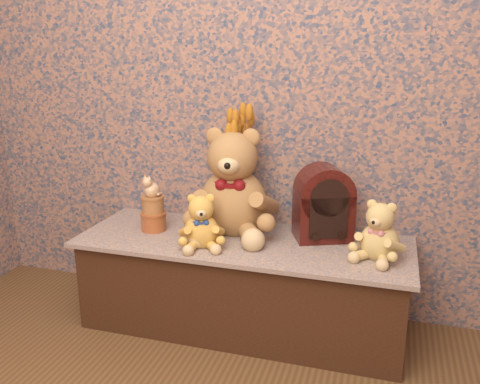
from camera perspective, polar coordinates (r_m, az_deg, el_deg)
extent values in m
cube|color=#334868|center=(2.42, 2.26, 16.43)|extent=(3.00, 0.10, 2.60)
cube|color=#3B5378|center=(2.41, 0.35, -10.21)|extent=(1.51, 0.56, 0.43)
cylinder|color=tan|center=(2.43, 0.10, -2.13)|extent=(0.14, 0.14, 0.18)
cylinder|color=#B67835|center=(2.46, -9.71, -3.29)|extent=(0.14, 0.14, 0.09)
cylinder|color=tan|center=(2.44, -9.80, -1.44)|extent=(0.12, 0.12, 0.08)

